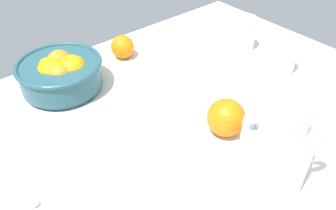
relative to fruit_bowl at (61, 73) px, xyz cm
name	(u,v)px	position (x,y,z in cm)	size (l,w,h in cm)	color
ground_plane	(178,134)	(13.14, -32.29, -6.54)	(127.54, 95.40, 3.00)	silver
fruit_bowl	(61,73)	(0.00, 0.00, 0.00)	(22.40, 22.40, 9.96)	#234C56
juice_pitcher	(273,154)	(17.03, -54.86, 2.26)	(15.90, 13.69, 19.45)	white
juice_glass	(280,57)	(51.71, -31.93, -0.24)	(8.03, 8.03, 10.82)	white
second_glass	(242,35)	(53.91, -16.18, -0.49)	(7.89, 7.89, 10.44)	white
loose_orange_0	(123,47)	(21.71, 3.38, -1.49)	(7.09, 7.09, 7.09)	orange
loose_orange_1	(226,117)	(20.80, -39.78, -0.64)	(8.80, 8.80, 8.80)	orange
spoon	(13,203)	(-24.38, -28.05, -4.61)	(12.28, 11.24, 1.00)	silver
herb_sprig_0	(262,114)	(32.35, -41.64, -4.78)	(8.07, 0.90, 0.89)	#3E8C40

